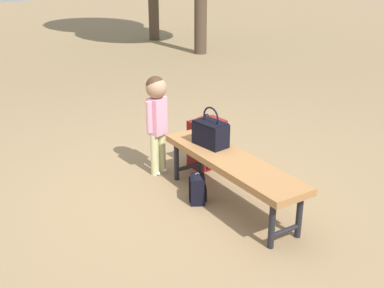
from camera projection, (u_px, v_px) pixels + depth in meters
name	position (u px, v px, depth m)	size (l,w,h in m)	color
ground_plane	(184.00, 193.00, 4.46)	(40.00, 40.00, 0.00)	#8C704C
park_bench	(232.00, 165.00, 4.10)	(1.64, 0.64, 0.45)	#9E6B3D
handbag	(211.00, 132.00, 4.32)	(0.32, 0.19, 0.37)	black
child_standing	(157.00, 110.00, 4.62)	(0.20, 0.27, 1.01)	#CCCC8C
backpack_large	(207.00, 140.00, 4.93)	(0.32, 0.36, 0.58)	maroon
backpack_small	(198.00, 188.00, 4.24)	(0.21, 0.21, 0.29)	black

